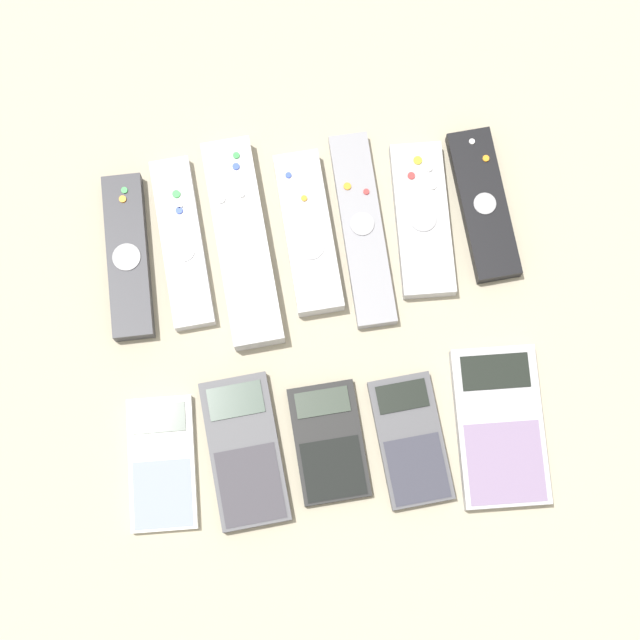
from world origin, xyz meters
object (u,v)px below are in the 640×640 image
(remote_1, at_px, (182,243))
(remote_5, at_px, (422,220))
(calculator_2, at_px, (329,442))
(remote_2, at_px, (242,242))
(remote_0, at_px, (128,256))
(remote_4, at_px, (362,229))
(remote_3, at_px, (305,233))
(calculator_4, at_px, (500,426))
(calculator_0, at_px, (162,463))
(remote_6, at_px, (483,205))
(calculator_1, at_px, (245,451))
(calculator_3, at_px, (411,440))

(remote_1, bearing_deg, remote_5, -4.57)
(calculator_2, bearing_deg, remote_2, 104.19)
(remote_0, height_order, remote_4, remote_0)
(remote_3, relative_size, calculator_4, 1.05)
(remote_1, height_order, calculator_0, remote_1)
(remote_6, bearing_deg, calculator_1, -143.90)
(remote_4, xyz_separation_m, calculator_3, (0.02, -0.22, -0.00))
(remote_4, height_order, calculator_2, remote_4)
(remote_2, bearing_deg, calculator_1, -98.86)
(remote_6, relative_size, calculator_0, 1.22)
(calculator_0, xyz_separation_m, calculator_3, (0.25, -0.01, 0.00))
(remote_2, distance_m, calculator_1, 0.22)
(remote_4, relative_size, calculator_2, 1.74)
(calculator_3, bearing_deg, remote_4, 91.28)
(remote_0, relative_size, calculator_3, 1.31)
(calculator_2, bearing_deg, remote_6, 47.68)
(remote_4, distance_m, remote_5, 0.06)
(remote_4, relative_size, remote_5, 1.25)
(calculator_0, relative_size, calculator_1, 0.88)
(remote_2, height_order, calculator_3, remote_2)
(remote_5, bearing_deg, calculator_4, -75.74)
(remote_1, relative_size, remote_2, 0.83)
(remote_0, bearing_deg, calculator_3, -39.76)
(calculator_3, bearing_deg, remote_0, 136.09)
(remote_1, height_order, remote_4, same)
(remote_2, distance_m, remote_6, 0.25)
(calculator_0, xyz_separation_m, calculator_4, (0.34, -0.01, 0.00))
(remote_2, height_order, remote_4, remote_2)
(remote_6, bearing_deg, calculator_2, -133.37)
(calculator_4, bearing_deg, calculator_0, -177.88)
(remote_5, bearing_deg, calculator_3, -98.40)
(remote_4, relative_size, calculator_4, 1.27)
(calculator_1, bearing_deg, remote_4, 52.06)
(remote_2, bearing_deg, remote_3, -1.10)
(calculator_0, distance_m, calculator_3, 0.25)
(remote_0, xyz_separation_m, remote_3, (0.18, 0.00, 0.00))
(remote_6, bearing_deg, calculator_3, -118.32)
(calculator_2, height_order, calculator_4, calculator_4)
(calculator_2, bearing_deg, remote_0, 128.07)
(calculator_3, bearing_deg, remote_2, 119.29)
(remote_2, relative_size, remote_6, 1.35)
(remote_3, height_order, calculator_3, remote_3)
(remote_4, xyz_separation_m, calculator_1, (-0.15, -0.21, -0.00))
(calculator_1, bearing_deg, remote_6, 35.65)
(remote_3, xyz_separation_m, calculator_3, (0.08, -0.23, -0.00))
(calculator_3, bearing_deg, remote_6, 61.28)
(remote_6, bearing_deg, remote_5, -175.74)
(remote_6, distance_m, calculator_1, 0.36)
(remote_2, bearing_deg, remote_1, 168.82)
(remote_6, xyz_separation_m, calculator_3, (-0.11, -0.23, -0.00))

